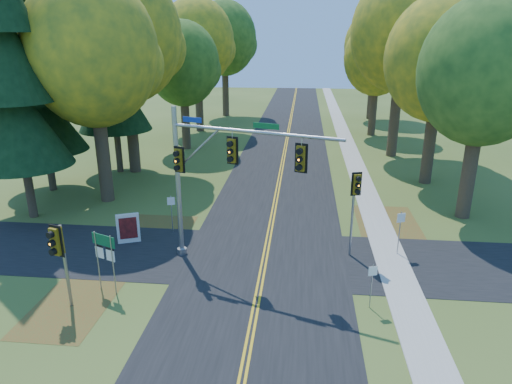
# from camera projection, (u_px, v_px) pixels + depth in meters

# --- Properties ---
(ground) EXTENTS (160.00, 160.00, 0.00)m
(ground) POSITION_uv_depth(u_px,v_px,m) (261.00, 278.00, 20.75)
(ground) COLOR #3B4D1B
(ground) RESTS_ON ground
(road_main) EXTENTS (8.00, 160.00, 0.02)m
(road_main) POSITION_uv_depth(u_px,v_px,m) (261.00, 278.00, 20.75)
(road_main) COLOR black
(road_main) RESTS_ON ground
(road_cross) EXTENTS (60.00, 6.00, 0.02)m
(road_cross) POSITION_uv_depth(u_px,v_px,m) (265.00, 258.00, 22.63)
(road_cross) COLOR black
(road_cross) RESTS_ON ground
(centerline_left) EXTENTS (0.10, 160.00, 0.01)m
(centerline_left) POSITION_uv_depth(u_px,v_px,m) (259.00, 277.00, 20.75)
(centerline_left) COLOR gold
(centerline_left) RESTS_ON road_main
(centerline_right) EXTENTS (0.10, 160.00, 0.01)m
(centerline_right) POSITION_uv_depth(u_px,v_px,m) (263.00, 278.00, 20.73)
(centerline_right) COLOR gold
(centerline_right) RESTS_ON road_main
(sidewalk_east) EXTENTS (1.60, 160.00, 0.06)m
(sidewalk_east) POSITION_uv_depth(u_px,v_px,m) (401.00, 285.00, 20.13)
(sidewalk_east) COLOR #9E998E
(sidewalk_east) RESTS_ON ground
(leaf_patch_w_near) EXTENTS (4.00, 6.00, 0.00)m
(leaf_patch_w_near) POSITION_uv_depth(u_px,v_px,m) (151.00, 236.00, 25.15)
(leaf_patch_w_near) COLOR brown
(leaf_patch_w_near) RESTS_ON ground
(leaf_patch_e) EXTENTS (3.50, 8.00, 0.00)m
(leaf_patch_e) POSITION_uv_depth(u_px,v_px,m) (391.00, 231.00, 25.72)
(leaf_patch_e) COLOR brown
(leaf_patch_e) RESTS_ON ground
(leaf_patch_w_far) EXTENTS (3.00, 5.00, 0.00)m
(leaf_patch_w_far) POSITION_uv_depth(u_px,v_px,m) (72.00, 305.00, 18.66)
(leaf_patch_w_far) COLOR brown
(leaf_patch_w_far) RESTS_ON ground
(tree_w_a) EXTENTS (8.00, 8.00, 14.15)m
(tree_w_a) POSITION_uv_depth(u_px,v_px,m) (93.00, 53.00, 27.59)
(tree_w_a) COLOR #38281C
(tree_w_a) RESTS_ON ground
(tree_e_a) EXTENTS (7.20, 7.20, 12.73)m
(tree_e_a) POSITION_uv_depth(u_px,v_px,m) (485.00, 72.00, 25.09)
(tree_e_a) COLOR #38281C
(tree_e_a) RESTS_ON ground
(tree_w_b) EXTENTS (8.60, 8.60, 15.38)m
(tree_w_b) POSITION_uv_depth(u_px,v_px,m) (125.00, 37.00, 33.85)
(tree_w_b) COLOR #38281C
(tree_w_b) RESTS_ON ground
(tree_e_b) EXTENTS (7.60, 7.60, 13.33)m
(tree_e_b) POSITION_uv_depth(u_px,v_px,m) (441.00, 59.00, 31.43)
(tree_e_b) COLOR #38281C
(tree_e_b) RESTS_ON ground
(tree_w_c) EXTENTS (6.80, 6.80, 11.91)m
(tree_w_c) POSITION_uv_depth(u_px,v_px,m) (184.00, 64.00, 42.12)
(tree_w_c) COLOR #38281C
(tree_w_c) RESTS_ON ground
(tree_e_c) EXTENTS (8.80, 8.80, 15.79)m
(tree_e_c) POSITION_uv_depth(u_px,v_px,m) (404.00, 33.00, 38.60)
(tree_e_c) COLOR #38281C
(tree_e_c) RESTS_ON ground
(tree_w_d) EXTENTS (8.20, 8.20, 14.56)m
(tree_w_d) POSITION_uv_depth(u_px,v_px,m) (198.00, 42.00, 49.78)
(tree_w_d) COLOR #38281C
(tree_w_d) RESTS_ON ground
(tree_e_d) EXTENTS (7.00, 7.00, 12.32)m
(tree_e_d) POSITION_uv_depth(u_px,v_px,m) (378.00, 58.00, 48.08)
(tree_e_d) COLOR #38281C
(tree_e_d) RESTS_ON ground
(tree_w_e) EXTENTS (8.40, 8.40, 14.97)m
(tree_w_e) POSITION_uv_depth(u_px,v_px,m) (225.00, 39.00, 59.82)
(tree_w_e) COLOR #38281C
(tree_w_e) RESTS_ON ground
(tree_e_e) EXTENTS (7.80, 7.80, 13.74)m
(tree_e_e) POSITION_uv_depth(u_px,v_px,m) (376.00, 46.00, 57.73)
(tree_e_e) COLOR #38281C
(tree_e_e) RESTS_ON ground
(pine_a) EXTENTS (5.60, 5.60, 19.48)m
(pine_a) POSITION_uv_depth(u_px,v_px,m) (7.00, 60.00, 24.84)
(pine_a) COLOR #38281C
(pine_a) RESTS_ON ground
(pine_b) EXTENTS (5.60, 5.60, 17.31)m
(pine_b) POSITION_uv_depth(u_px,v_px,m) (36.00, 72.00, 30.02)
(pine_b) COLOR #38281C
(pine_b) RESTS_ON ground
(pine_c) EXTENTS (5.60, 5.60, 20.56)m
(pine_c) POSITION_uv_depth(u_px,v_px,m) (108.00, 46.00, 33.93)
(pine_c) COLOR #38281C
(pine_c) RESTS_ON ground
(traffic_mast) EXTENTS (7.81, 2.85, 7.43)m
(traffic_mast) POSITION_uv_depth(u_px,v_px,m) (214.00, 168.00, 20.65)
(traffic_mast) COLOR #94979D
(traffic_mast) RESTS_ON ground
(east_signal_pole) EXTENTS (0.50, 0.59, 4.41)m
(east_signal_pole) POSITION_uv_depth(u_px,v_px,m) (355.00, 193.00, 21.66)
(east_signal_pole) COLOR gray
(east_signal_pole) RESTS_ON ground
(ped_signal_pole) EXTENTS (0.56, 0.67, 3.65)m
(ped_signal_pole) POSITION_uv_depth(u_px,v_px,m) (58.00, 247.00, 17.59)
(ped_signal_pole) COLOR gray
(ped_signal_pole) RESTS_ON ground
(route_sign_cluster) EXTENTS (1.18, 0.52, 2.71)m
(route_sign_cluster) POSITION_uv_depth(u_px,v_px,m) (104.00, 251.00, 19.10)
(route_sign_cluster) COLOR gray
(route_sign_cluster) RESTS_ON ground
(info_kiosk) EXTENTS (1.16, 0.59, 1.64)m
(info_kiosk) POSITION_uv_depth(u_px,v_px,m) (128.00, 228.00, 24.06)
(info_kiosk) COLOR silver
(info_kiosk) RESTS_ON ground
(reg_sign_e_north) EXTENTS (0.42, 0.20, 2.30)m
(reg_sign_e_north) POSITION_uv_depth(u_px,v_px,m) (400.00, 226.00, 22.49)
(reg_sign_e_north) COLOR gray
(reg_sign_e_north) RESTS_ON ground
(reg_sign_e_south) EXTENTS (0.36, 0.15, 1.95)m
(reg_sign_e_south) POSITION_uv_depth(u_px,v_px,m) (372.00, 279.00, 18.05)
(reg_sign_e_south) COLOR gray
(reg_sign_e_south) RESTS_ON ground
(reg_sign_w) EXTENTS (0.40, 0.15, 2.16)m
(reg_sign_w) POSITION_uv_depth(u_px,v_px,m) (171.00, 208.00, 25.11)
(reg_sign_w) COLOR gray
(reg_sign_w) RESTS_ON ground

